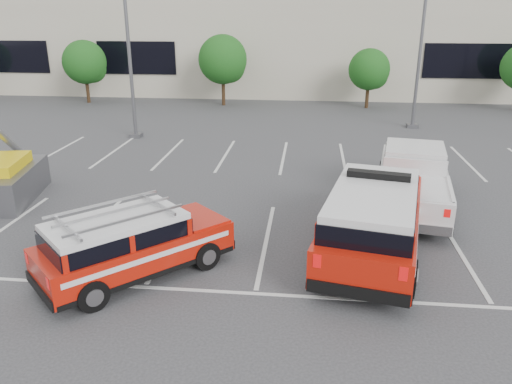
# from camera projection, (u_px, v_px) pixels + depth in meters

# --- Properties ---
(ground) EXTENTS (120.00, 120.00, 0.00)m
(ground) POSITION_uv_depth(u_px,v_px,m) (266.00, 242.00, 14.43)
(ground) COLOR #353538
(ground) RESTS_ON ground
(stall_markings) EXTENTS (23.00, 15.00, 0.01)m
(stall_markings) POSITION_uv_depth(u_px,v_px,m) (277.00, 190.00, 18.64)
(stall_markings) COLOR silver
(stall_markings) RESTS_ON ground
(convention_building) EXTENTS (60.00, 16.99, 13.20)m
(convention_building) POSITION_uv_depth(u_px,v_px,m) (302.00, 31.00, 42.59)
(convention_building) COLOR beige
(convention_building) RESTS_ON ground
(tree_left) EXTENTS (3.07, 3.07, 4.42)m
(tree_left) POSITION_uv_depth(u_px,v_px,m) (86.00, 64.00, 35.61)
(tree_left) COLOR #3F2B19
(tree_left) RESTS_ON ground
(tree_mid_left) EXTENTS (3.37, 3.37, 4.85)m
(tree_mid_left) POSITION_uv_depth(u_px,v_px,m) (224.00, 61.00, 34.50)
(tree_mid_left) COLOR #3F2B19
(tree_mid_left) RESTS_ON ground
(tree_mid_right) EXTENTS (2.77, 2.77, 3.99)m
(tree_mid_right) POSITION_uv_depth(u_px,v_px,m) (370.00, 71.00, 33.67)
(tree_mid_right) COLOR #3F2B19
(tree_mid_right) RESTS_ON ground
(light_pole_left) EXTENTS (0.90, 0.60, 10.24)m
(light_pole_left) POSITION_uv_depth(u_px,v_px,m) (128.00, 35.00, 24.69)
(light_pole_left) COLOR #59595E
(light_pole_left) RESTS_ON ground
(light_pole_mid) EXTENTS (0.90, 0.60, 10.24)m
(light_pole_mid) POSITION_uv_depth(u_px,v_px,m) (422.00, 33.00, 26.91)
(light_pole_mid) COLOR #59595E
(light_pole_mid) RESTS_ON ground
(fire_chief_suv) EXTENTS (3.54, 6.60, 2.20)m
(fire_chief_suv) POSITION_uv_depth(u_px,v_px,m) (373.00, 224.00, 13.40)
(fire_chief_suv) COLOR #B41608
(fire_chief_suv) RESTS_ON ground
(white_pickup) EXTENTS (3.23, 6.62, 1.94)m
(white_pickup) POSITION_uv_depth(u_px,v_px,m) (412.00, 183.00, 16.95)
(white_pickup) COLOR silver
(white_pickup) RESTS_ON ground
(ladder_suv) EXTENTS (4.63, 4.66, 1.86)m
(ladder_suv) POSITION_uv_depth(u_px,v_px,m) (132.00, 249.00, 12.35)
(ladder_suv) COLOR #B41608
(ladder_suv) RESTS_ON ground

